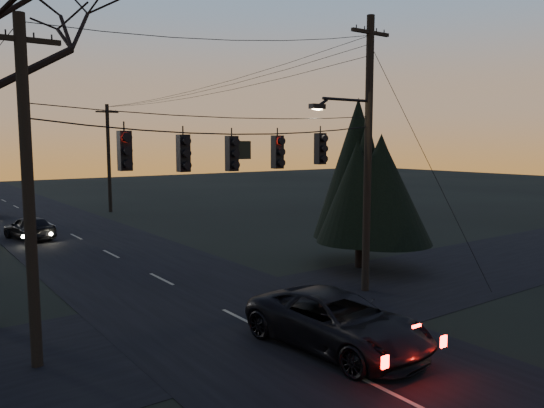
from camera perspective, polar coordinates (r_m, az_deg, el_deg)
main_road at (r=25.75m, az=-15.46°, el=-5.97°), size 8.00×120.00×0.02m
cross_road at (r=17.05m, az=-3.32°, el=-12.25°), size 60.00×7.00×0.02m
utility_pole_right at (r=20.40m, az=9.98°, el=-9.17°), size 5.00×0.30×10.00m
utility_pole_left at (r=14.93m, az=-23.90°, el=-15.67°), size 1.80×0.30×8.50m
utility_pole_far_r at (r=44.30m, az=-16.97°, el=-0.81°), size 1.80×0.30×8.50m
span_signal_assembly at (r=16.01m, az=-4.17°, el=5.67°), size 11.50×0.44×1.57m
evergreen_right at (r=23.46m, az=9.52°, el=3.21°), size 4.21×4.21×7.13m
suv_near at (r=14.63m, az=7.03°, el=-12.47°), size 2.95×5.57×1.49m
sedan_oncoming_a at (r=33.26m, az=-24.65°, el=-2.34°), size 2.43×4.25×1.36m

